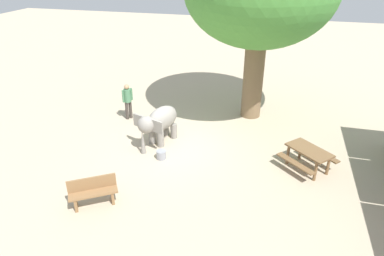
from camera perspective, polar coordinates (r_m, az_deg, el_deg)
The scene contains 6 objects.
ground_plane at distance 13.31m, azimuth -3.39°, elevation -3.00°, with size 60.00×60.00×0.00m, color #BAA88C.
elephant at distance 13.16m, azimuth -5.53°, elevation 1.05°, with size 2.06×1.56×1.43m.
person_handler at distance 15.36m, azimuth -10.68°, elevation 4.79°, with size 0.43×0.33×1.62m.
wooden_bench at distance 10.59m, azimuth -16.19°, elevation -10.06°, with size 1.10×1.39×0.88m.
picnic_table_near at distance 12.30m, azimuth 18.87°, elevation -4.17°, with size 2.10×2.11×0.78m.
feed_bucket at distance 12.48m, azimuth -5.14°, elevation -4.45°, with size 0.36×0.36×0.32m, color gray.
Camera 1 is at (10.88, 3.72, 6.71)m, focal length 31.97 mm.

